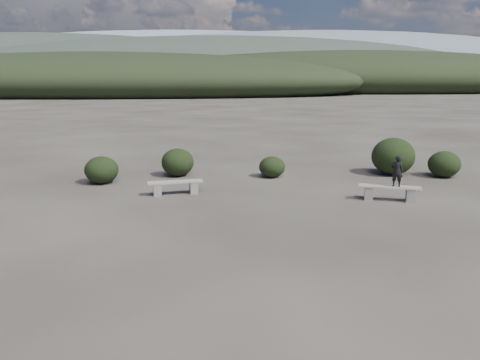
{
  "coord_description": "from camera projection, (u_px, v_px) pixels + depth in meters",
  "views": [
    {
      "loc": [
        -1.02,
        -9.4,
        3.99
      ],
      "look_at": [
        -0.41,
        3.5,
        1.1
      ],
      "focal_mm": 35.0,
      "sensor_mm": 36.0,
      "label": 1
    }
  ],
  "objects": [
    {
      "name": "ground",
      "position": [
        266.0,
        265.0,
        10.08
      ],
      "size": [
        1200.0,
        1200.0,
        0.0
      ],
      "primitive_type": "plane",
      "color": "#2D2923",
      "rests_on": "ground"
    },
    {
      "name": "bench_left",
      "position": [
        176.0,
        186.0,
        15.99
      ],
      "size": [
        1.91,
        0.75,
        0.47
      ],
      "rotation": [
        0.0,
        0.0,
        0.2
      ],
      "color": "slate",
      "rests_on": "ground"
    },
    {
      "name": "bench_right",
      "position": [
        390.0,
        192.0,
        15.19
      ],
      "size": [
        1.99,
        0.93,
        0.49
      ],
      "rotation": [
        0.0,
        0.0,
        -0.28
      ],
      "color": "slate",
      "rests_on": "ground"
    },
    {
      "name": "seated_person",
      "position": [
        397.0,
        171.0,
        14.99
      ],
      "size": [
        0.42,
        0.33,
        1.01
      ],
      "primitive_type": "imported",
      "rotation": [
        0.0,
        0.0,
        2.88
      ],
      "color": "black",
      "rests_on": "bench_right"
    },
    {
      "name": "shrub_a",
      "position": [
        102.0,
        170.0,
        17.63
      ],
      "size": [
        1.25,
        1.25,
        1.03
      ],
      "primitive_type": "ellipsoid",
      "color": "black",
      "rests_on": "ground"
    },
    {
      "name": "shrub_b",
      "position": [
        178.0,
        162.0,
        18.92
      ],
      "size": [
        1.31,
        1.31,
        1.12
      ],
      "primitive_type": "ellipsoid",
      "color": "black",
      "rests_on": "ground"
    },
    {
      "name": "shrub_c",
      "position": [
        272.0,
        167.0,
        18.69
      ],
      "size": [
        1.05,
        1.05,
        0.84
      ],
      "primitive_type": "ellipsoid",
      "color": "black",
      "rests_on": "ground"
    },
    {
      "name": "shrub_d",
      "position": [
        393.0,
        156.0,
        19.15
      ],
      "size": [
        1.73,
        1.73,
        1.52
      ],
      "primitive_type": "ellipsoid",
      "color": "black",
      "rests_on": "ground"
    },
    {
      "name": "shrub_e",
      "position": [
        444.0,
        164.0,
        18.71
      ],
      "size": [
        1.26,
        1.26,
        1.05
      ],
      "primitive_type": "ellipsoid",
      "color": "black",
      "rests_on": "ground"
    },
    {
      "name": "mountain_ridges",
      "position": [
        208.0,
        66.0,
        337.86
      ],
      "size": [
        500.0,
        400.0,
        56.0
      ],
      "color": "black",
      "rests_on": "ground"
    }
  ]
}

